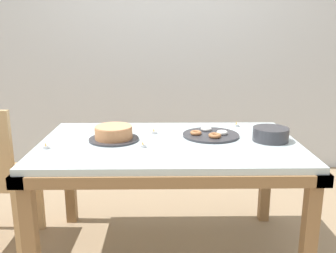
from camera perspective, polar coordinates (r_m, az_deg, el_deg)
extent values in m
plane|color=#997F60|center=(2.52, 0.16, -18.49)|extent=(12.00, 12.00, 0.00)
cube|color=silver|center=(3.68, -0.28, 13.26)|extent=(8.00, 0.10, 2.60)
cube|color=silver|center=(2.22, 0.17, -2.70)|extent=(1.51, 0.92, 0.04)
cube|color=olive|center=(1.82, 0.42, -8.17)|extent=(1.55, 0.08, 0.06)
cube|color=olive|center=(2.65, 0.00, -0.94)|extent=(1.55, 0.08, 0.06)
cube|color=olive|center=(2.34, -18.17, -3.78)|extent=(0.08, 0.95, 0.06)
cube|color=olive|center=(2.36, 18.30, -3.60)|extent=(0.08, 0.95, 0.06)
cube|color=olive|center=(2.10, -20.20, -15.94)|extent=(0.07, 0.07, 0.67)
cube|color=olive|center=(2.13, 20.68, -15.59)|extent=(0.07, 0.07, 0.67)
cube|color=olive|center=(2.81, -14.75, -7.62)|extent=(0.07, 0.07, 0.67)
cube|color=olive|center=(2.83, 14.64, -7.45)|extent=(0.07, 0.07, 0.67)
cube|color=tan|center=(2.81, -18.92, -10.44)|extent=(0.04, 0.04, 0.45)
cube|color=tan|center=(2.50, -21.81, -13.98)|extent=(0.04, 0.04, 0.45)
cylinder|color=#333338|center=(2.25, -8.24, -1.92)|extent=(0.30, 0.30, 0.01)
cylinder|color=#BC7A4C|center=(2.24, -8.28, -0.93)|extent=(0.22, 0.22, 0.07)
cylinder|color=#EDA16C|center=(2.23, -8.31, 0.00)|extent=(0.22, 0.22, 0.01)
cylinder|color=#333338|center=(2.33, 6.54, -1.31)|extent=(0.35, 0.35, 0.01)
torus|color=white|center=(2.33, 8.25, -0.92)|extent=(0.07, 0.07, 0.02)
torus|color=white|center=(2.41, 5.87, -0.36)|extent=(0.07, 0.07, 0.02)
torus|color=#B27042|center=(2.30, 4.27, -0.96)|extent=(0.07, 0.07, 0.02)
torus|color=#B27042|center=(2.25, 7.15, -1.36)|extent=(0.08, 0.08, 0.02)
cylinder|color=#333338|center=(2.30, 15.29, -1.97)|extent=(0.21, 0.21, 0.01)
cylinder|color=#333338|center=(2.30, 15.31, -1.73)|extent=(0.21, 0.21, 0.01)
cylinder|color=#333338|center=(2.30, 15.32, -1.49)|extent=(0.21, 0.21, 0.01)
cylinder|color=#333338|center=(2.29, 15.34, -1.25)|extent=(0.21, 0.21, 0.01)
cylinder|color=#333338|center=(2.29, 15.35, -1.01)|extent=(0.21, 0.21, 0.01)
cylinder|color=#333338|center=(2.29, 15.37, -0.77)|extent=(0.21, 0.21, 0.01)
cylinder|color=#333338|center=(2.29, 15.39, -0.53)|extent=(0.21, 0.21, 0.01)
cylinder|color=#333338|center=(2.28, 15.40, -0.29)|extent=(0.21, 0.21, 0.01)
cylinder|color=silver|center=(2.10, -3.87, -2.95)|extent=(0.04, 0.04, 0.02)
cylinder|color=white|center=(2.10, -3.87, -2.80)|extent=(0.03, 0.03, 0.00)
cone|color=#F9B74C|center=(2.09, -3.88, -2.46)|extent=(0.01, 0.01, 0.02)
cylinder|color=silver|center=(2.18, -18.12, -3.02)|extent=(0.04, 0.04, 0.02)
cylinder|color=white|center=(2.18, -18.13, -2.87)|extent=(0.03, 0.03, 0.00)
cone|color=#F9B74C|center=(2.17, -18.16, -2.54)|extent=(0.01, 0.01, 0.02)
cylinder|color=silver|center=(2.37, -2.18, -0.91)|extent=(0.04, 0.04, 0.02)
cylinder|color=white|center=(2.37, -2.18, -0.77)|extent=(0.03, 0.03, 0.00)
cone|color=#F9B74C|center=(2.37, -2.18, -0.46)|extent=(0.01, 0.01, 0.02)
cylinder|color=silver|center=(2.59, 10.35, 0.17)|extent=(0.04, 0.04, 0.02)
cylinder|color=white|center=(2.59, 10.35, 0.30)|extent=(0.03, 0.03, 0.00)
cone|color=#F9B74C|center=(2.59, 10.36, 0.58)|extent=(0.01, 0.01, 0.02)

